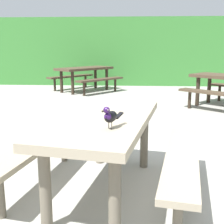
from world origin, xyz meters
name	(u,v)px	position (x,y,z in m)	size (l,w,h in m)	color
ground_plane	(123,184)	(0.00, 0.00, 0.00)	(60.00, 60.00, 0.00)	#A3A099
hedge_wall	(130,51)	(0.00, 8.93, 1.19)	(28.00, 2.14, 2.37)	#387A33
picnic_table_foreground	(105,136)	(-0.16, -0.18, 0.56)	(1.97, 1.99, 0.74)	gray
bird_grackle	(110,116)	(-0.09, -0.59, 0.84)	(0.16, 0.26, 0.18)	black
picnic_table_mid_right	(85,73)	(-1.38, 6.47, 0.56)	(2.39, 2.39, 0.74)	#473828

